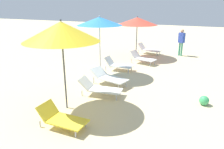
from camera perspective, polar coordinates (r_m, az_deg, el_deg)
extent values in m
cylinder|color=#4C4C51|center=(6.51, -12.50, -0.45)|extent=(0.05, 0.05, 2.08)
cone|color=yellow|center=(6.22, -13.35, 11.12)|extent=(2.17, 2.17, 0.55)
sphere|color=#4C4C51|center=(6.19, -13.57, 13.92)|extent=(0.06, 0.06, 0.06)
cube|color=white|center=(7.49, -1.74, -4.13)|extent=(1.19, 0.71, 0.04)
cube|color=white|center=(7.67, -6.97, -2.20)|extent=(0.45, 0.61, 0.36)
cylinder|color=#B2B2B7|center=(7.62, 2.14, -4.74)|extent=(0.04, 0.04, 0.21)
cylinder|color=#B2B2B7|center=(7.21, 1.19, -6.12)|extent=(0.04, 0.04, 0.21)
cylinder|color=#B2B2B7|center=(8.01, -6.65, -3.68)|extent=(0.04, 0.04, 0.21)
cylinder|color=#B2B2B7|center=(7.62, -8.02, -4.92)|extent=(0.04, 0.04, 0.21)
cube|color=yellow|center=(5.76, -11.79, -12.14)|extent=(1.01, 0.60, 0.04)
cube|color=yellow|center=(6.02, -16.84, -9.02)|extent=(0.29, 0.59, 0.37)
cylinder|color=#B2B2B7|center=(5.79, -6.94, -12.98)|extent=(0.04, 0.04, 0.19)
cylinder|color=#B2B2B7|center=(5.45, -9.70, -15.36)|extent=(0.04, 0.04, 0.19)
cylinder|color=#B2B2B7|center=(6.37, -15.65, -10.46)|extent=(0.04, 0.04, 0.19)
cylinder|color=#B2B2B7|center=(6.06, -18.65, -12.38)|extent=(0.04, 0.04, 0.19)
cylinder|color=silver|center=(9.44, -3.22, 6.24)|extent=(0.05, 0.05, 2.22)
cone|color=#338CD8|center=(9.25, -3.36, 14.03)|extent=(1.94, 1.94, 0.35)
sphere|color=silver|center=(9.24, -3.39, 15.29)|extent=(0.06, 0.06, 0.06)
cube|color=white|center=(10.30, 2.60, 2.31)|extent=(1.06, 0.60, 0.04)
cube|color=white|center=(10.49, -0.75, 3.76)|extent=(0.31, 0.59, 0.39)
cylinder|color=#B2B2B7|center=(10.42, 5.25, 1.69)|extent=(0.04, 0.04, 0.22)
cylinder|color=#B2B2B7|center=(9.98, 4.37, 0.96)|extent=(0.04, 0.04, 0.22)
cylinder|color=#B2B2B7|center=(10.82, -0.61, 2.40)|extent=(0.04, 0.04, 0.22)
cylinder|color=#B2B2B7|center=(10.40, -1.69, 1.73)|extent=(0.04, 0.04, 0.22)
cube|color=white|center=(8.35, 0.29, -1.24)|extent=(1.23, 0.86, 0.04)
cube|color=white|center=(8.75, -3.61, 0.77)|extent=(0.54, 0.70, 0.31)
cylinder|color=#B2B2B7|center=(8.35, 3.87, -2.42)|extent=(0.04, 0.04, 0.27)
cylinder|color=#B2B2B7|center=(7.95, 1.76, -3.47)|extent=(0.04, 0.04, 0.27)
cylinder|color=#B2B2B7|center=(9.06, -2.69, -0.69)|extent=(0.04, 0.04, 0.27)
cylinder|color=#B2B2B7|center=(8.70, -4.90, -1.56)|extent=(0.04, 0.04, 0.27)
cylinder|color=#4C4C51|center=(12.90, 6.55, 8.78)|extent=(0.05, 0.05, 1.92)
cone|color=#E54C38|center=(12.76, 6.74, 13.99)|extent=(2.35, 2.35, 0.43)
sphere|color=#4C4C51|center=(12.75, 6.79, 15.09)|extent=(0.06, 0.06, 0.06)
cube|color=white|center=(14.02, 10.54, 6.34)|extent=(1.22, 0.76, 0.04)
cube|color=white|center=(14.28, 7.93, 7.54)|extent=(0.44, 0.62, 0.40)
cylinder|color=#B2B2B7|center=(14.08, 12.64, 5.72)|extent=(0.04, 0.04, 0.22)
cylinder|color=#B2B2B7|center=(13.66, 11.88, 5.39)|extent=(0.04, 0.04, 0.22)
cylinder|color=#B2B2B7|center=(14.59, 8.00, 6.43)|extent=(0.04, 0.04, 0.22)
cylinder|color=#B2B2B7|center=(14.18, 7.13, 6.12)|extent=(0.04, 0.04, 0.22)
cube|color=white|center=(11.57, 8.93, 4.05)|extent=(1.17, 0.83, 0.04)
cube|color=white|center=(11.86, 6.16, 5.49)|extent=(0.46, 0.65, 0.37)
cylinder|color=#B2B2B7|center=(11.62, 11.32, 3.24)|extent=(0.04, 0.04, 0.25)
cylinder|color=#B2B2B7|center=(11.20, 10.15, 2.74)|extent=(0.04, 0.04, 0.25)
cylinder|color=#B2B2B7|center=(12.17, 6.45, 4.18)|extent=(0.04, 0.04, 0.25)
cylinder|color=#B2B2B7|center=(11.77, 5.16, 3.73)|extent=(0.04, 0.04, 0.25)
cylinder|color=#3F9972|center=(14.02, 17.54, 6.50)|extent=(0.11, 0.11, 0.81)
cylinder|color=#3F9972|center=(13.91, 18.08, 6.37)|extent=(0.11, 0.11, 0.81)
cube|color=#334CB2|center=(13.84, 18.10, 9.31)|extent=(0.42, 0.38, 0.61)
sphere|color=#D8A87F|center=(13.79, 18.27, 11.00)|extent=(0.22, 0.22, 0.22)
sphere|color=#3FB266|center=(7.47, 23.36, -6.38)|extent=(0.31, 0.31, 0.31)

